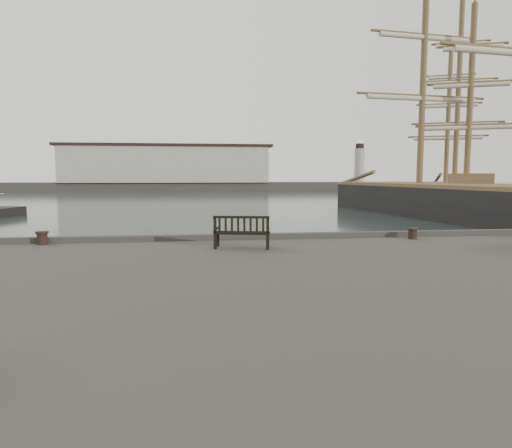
{
  "coord_description": "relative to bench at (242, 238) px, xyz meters",
  "views": [
    {
      "loc": [
        -1.29,
        -15.01,
        3.68
      ],
      "look_at": [
        0.61,
        -0.5,
        2.1
      ],
      "focal_mm": 32.0,
      "sensor_mm": 36.0,
      "label": 1
    }
  ],
  "objects": [
    {
      "name": "tall_ship_far",
      "position": [
        27.78,
        35.55,
        -1.05
      ],
      "size": [
        16.73,
        28.38,
        24.24
      ],
      "rotation": [
        0.0,
        0.0,
        -0.41
      ],
      "color": "black",
      "rests_on": "ground"
    },
    {
      "name": "breakwater",
      "position": [
        -4.56,
        93.99,
        2.44
      ],
      "size": [
        140.0,
        9.5,
        12.2
      ],
      "color": "#383530",
      "rests_on": "ground"
    },
    {
      "name": "bollard_left",
      "position": [
        -5.99,
        1.49,
        -0.09
      ],
      "size": [
        0.41,
        0.41,
        0.4
      ],
      "primitive_type": "cylinder",
      "rotation": [
        0.0,
        0.0,
        0.06
      ],
      "color": "black",
      "rests_on": "quay"
    },
    {
      "name": "ground",
      "position": [
        -0.01,
        1.99,
        -1.86
      ],
      "size": [
        400.0,
        400.0,
        0.0
      ],
      "primitive_type": "plane",
      "color": "black",
      "rests_on": "ground"
    },
    {
      "name": "bollard_right",
      "position": [
        5.81,
        1.19,
        -0.11
      ],
      "size": [
        0.41,
        0.41,
        0.37
      ],
      "primitive_type": "cylinder",
      "rotation": [
        0.0,
        0.0,
        0.21
      ],
      "color": "black",
      "rests_on": "quay"
    },
    {
      "name": "bench",
      "position": [
        0.0,
        0.0,
        0.0
      ],
      "size": [
        1.69,
        0.87,
        0.93
      ],
      "rotation": [
        0.0,
        0.0,
        -0.2
      ],
      "color": "black",
      "rests_on": "quay"
    }
  ]
}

